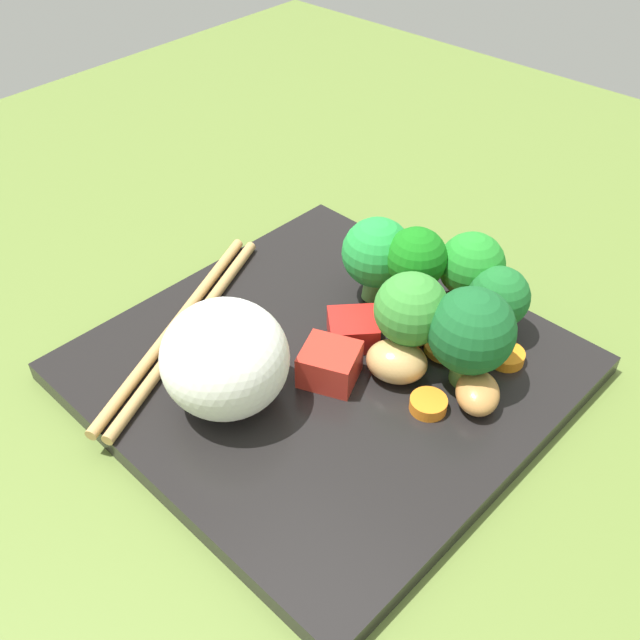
# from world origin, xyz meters

# --- Properties ---
(ground_plane) EXTENTS (1.10, 1.10, 0.02)m
(ground_plane) POSITION_xyz_m (0.00, 0.00, -0.01)
(ground_plane) COLOR olive
(square_plate) EXTENTS (0.28, 0.28, 0.01)m
(square_plate) POSITION_xyz_m (0.00, 0.00, 0.01)
(square_plate) COLOR black
(square_plate) RESTS_ON ground_plane
(rice_mound) EXTENTS (0.10, 0.10, 0.07)m
(rice_mound) POSITION_xyz_m (0.02, 0.06, 0.05)
(rice_mound) COLOR white
(rice_mound) RESTS_ON square_plate
(broccoli_floret_0) EXTENTS (0.04, 0.04, 0.06)m
(broccoli_floret_0) POSITION_xyz_m (-0.01, -0.08, 0.05)
(broccoli_floret_0) COLOR #66A44D
(broccoli_floret_0) RESTS_ON square_plate
(broccoli_floret_1) EXTENTS (0.04, 0.04, 0.06)m
(broccoli_floret_1) POSITION_xyz_m (-0.04, -0.10, 0.05)
(broccoli_floret_1) COLOR #7DC051
(broccoli_floret_1) RESTS_ON square_plate
(broccoli_floret_2) EXTENTS (0.04, 0.04, 0.05)m
(broccoli_floret_2) POSITION_xyz_m (-0.06, -0.09, 0.04)
(broccoli_floret_2) COLOR #57A23C
(broccoli_floret_2) RESTS_ON square_plate
(broccoli_floret_3) EXTENTS (0.05, 0.05, 0.06)m
(broccoli_floret_3) POSITION_xyz_m (-0.04, -0.04, 0.05)
(broccoli_floret_3) COLOR #70AB45
(broccoli_floret_3) RESTS_ON square_plate
(broccoli_floret_4) EXTENTS (0.05, 0.05, 0.06)m
(broccoli_floret_4) POSITION_xyz_m (0.02, -0.07, 0.05)
(broccoli_floret_4) COLOR #64A54E
(broccoli_floret_4) RESTS_ON square_plate
(broccoli_floret_5) EXTENTS (0.05, 0.05, 0.07)m
(broccoli_floret_5) POSITION_xyz_m (-0.07, -0.05, 0.05)
(broccoli_floret_5) COLOR #60963C
(broccoli_floret_5) RESTS_ON square_plate
(carrot_slice_0) EXTENTS (0.02, 0.02, 0.01)m
(carrot_slice_0) POSITION_xyz_m (-0.07, -0.01, 0.02)
(carrot_slice_0) COLOR orange
(carrot_slice_0) RESTS_ON square_plate
(carrot_slice_1) EXTENTS (0.04, 0.04, 0.00)m
(carrot_slice_1) POSITION_xyz_m (-0.05, -0.06, 0.02)
(carrot_slice_1) COLOR orange
(carrot_slice_1) RESTS_ON square_plate
(carrot_slice_2) EXTENTS (0.02, 0.02, 0.01)m
(carrot_slice_2) POSITION_xyz_m (-0.08, -0.08, 0.02)
(carrot_slice_2) COLOR orange
(carrot_slice_2) RESTS_ON square_plate
(carrot_slice_3) EXTENTS (0.04, 0.04, 0.01)m
(carrot_slice_3) POSITION_xyz_m (-0.03, -0.06, 0.02)
(carrot_slice_3) COLOR orange
(carrot_slice_3) RESTS_ON square_plate
(pepper_chunk_0) EXTENTS (0.04, 0.04, 0.02)m
(pepper_chunk_0) POSITION_xyz_m (-0.01, 0.01, 0.02)
(pepper_chunk_0) COLOR red
(pepper_chunk_0) RESTS_ON square_plate
(pepper_chunk_1) EXTENTS (0.04, 0.04, 0.02)m
(pepper_chunk_1) POSITION_xyz_m (-0.00, -0.03, 0.02)
(pepper_chunk_1) COLOR red
(pepper_chunk_1) RESTS_ON square_plate
(pepper_chunk_2) EXTENTS (0.04, 0.04, 0.02)m
(pepper_chunk_2) POSITION_xyz_m (-0.04, -0.08, 0.02)
(pepper_chunk_2) COLOR red
(pepper_chunk_2) RESTS_ON square_plate
(chicken_piece_0) EXTENTS (0.04, 0.04, 0.02)m
(chicken_piece_0) POSITION_xyz_m (-0.09, -0.03, 0.02)
(chicken_piece_0) COLOR #C08444
(chicken_piece_0) RESTS_ON square_plate
(chicken_piece_1) EXTENTS (0.05, 0.04, 0.03)m
(chicken_piece_1) POSITION_xyz_m (-0.04, -0.02, 0.03)
(chicken_piece_1) COLOR tan
(chicken_piece_1) RESTS_ON square_plate
(chopstick_pair) EXTENTS (0.09, 0.19, 0.01)m
(chopstick_pair) POSITION_xyz_m (0.09, 0.04, 0.02)
(chopstick_pair) COLOR tan
(chopstick_pair) RESTS_ON square_plate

